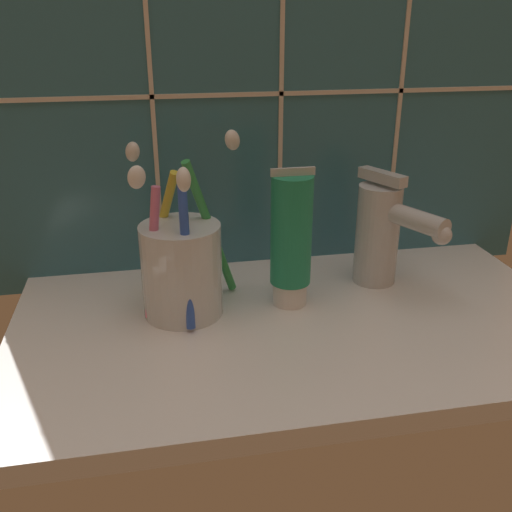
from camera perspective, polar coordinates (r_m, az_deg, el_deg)
The scene contains 5 objects.
sink_counter at distance 59.49cm, azimuth 4.24°, elevation -7.18°, with size 58.03×32.35×2.00cm, color white.
tile_wall_backsplash at distance 67.34cm, azimuth 1.18°, elevation 22.02°, with size 68.03×1.72×59.28cm.
toothbrush_cup at distance 58.43cm, azimuth -7.47°, elevation -0.94°, with size 12.72×13.43×18.35cm.
toothpaste_tube at distance 59.25cm, azimuth 3.98°, elevation 1.75°, with size 4.50×4.29×14.95cm.
sink_faucet at distance 65.62cm, azimuth 12.57°, elevation 2.46°, with size 7.22×11.91×13.09cm.
Camera 1 is at (-13.89, -49.46, 30.99)cm, focal length 40.00 mm.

